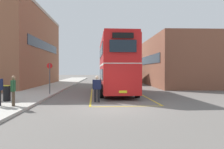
% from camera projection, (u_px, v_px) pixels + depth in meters
% --- Properties ---
extents(ground_plane, '(135.60, 135.60, 0.00)m').
position_uv_depth(ground_plane, '(108.00, 87.00, 26.09)').
color(ground_plane, '#66605B').
extents(sidewalk_left, '(4.00, 57.60, 0.14)m').
position_uv_depth(sidewalk_left, '(56.00, 86.00, 28.21)').
color(sidewalk_left, '#B2ADA3').
rests_on(sidewalk_left, ground).
extents(brick_building_left, '(7.09, 18.15, 9.71)m').
position_uv_depth(brick_building_left, '(18.00, 48.00, 28.70)').
color(brick_building_left, brown).
rests_on(brick_building_left, ground).
extents(depot_building_right, '(8.74, 14.23, 6.16)m').
position_uv_depth(depot_building_right, '(182.00, 62.00, 29.18)').
color(depot_building_right, brown).
rests_on(depot_building_right, ground).
extents(double_decker_bus, '(3.15, 10.00, 4.75)m').
position_uv_depth(double_decker_bus, '(116.00, 65.00, 19.30)').
color(double_decker_bus, black).
rests_on(double_decker_bus, ground).
extents(single_deck_bus, '(3.78, 10.07, 3.02)m').
position_uv_depth(single_deck_bus, '(123.00, 73.00, 34.89)').
color(single_deck_bus, black).
rests_on(single_deck_bus, ground).
extents(pedestrian_boarding, '(0.56, 0.25, 1.67)m').
position_uv_depth(pedestrian_boarding, '(97.00, 87.00, 14.09)').
color(pedestrian_boarding, black).
rests_on(pedestrian_boarding, ground).
extents(pedestrian_waiting_far, '(0.33, 0.53, 1.61)m').
position_uv_depth(pedestrian_waiting_far, '(13.00, 89.00, 11.76)').
color(pedestrian_waiting_far, '#473828').
rests_on(pedestrian_waiting_far, sidewalk_left).
extents(litter_bin, '(0.46, 0.46, 0.97)m').
position_uv_depth(litter_bin, '(7.00, 93.00, 13.60)').
color(litter_bin, black).
rests_on(litter_bin, sidewalk_left).
extents(bus_stop_sign, '(0.43, 0.14, 2.46)m').
position_uv_depth(bus_stop_sign, '(50.00, 75.00, 17.61)').
color(bus_stop_sign, '#4C4C51').
rests_on(bus_stop_sign, sidewalk_left).
extents(bay_marking_yellow, '(4.69, 12.06, 0.01)m').
position_uv_depth(bay_marking_yellow, '(118.00, 96.00, 17.47)').
color(bay_marking_yellow, gold).
rests_on(bay_marking_yellow, ground).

